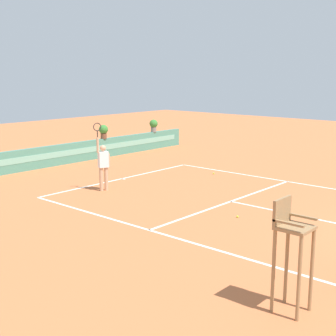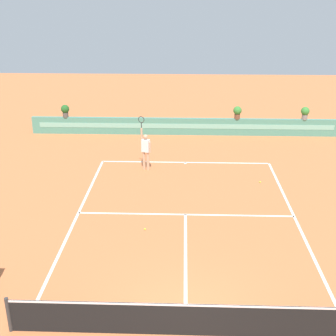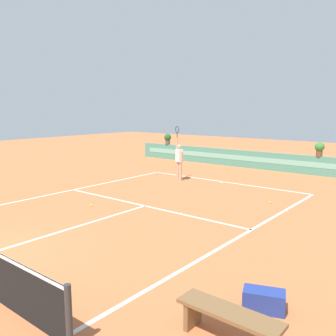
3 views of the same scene
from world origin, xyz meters
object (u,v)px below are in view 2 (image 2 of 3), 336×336
object	(u,v)px
tennis_ball_mid_court	(145,229)
potted_plant_far_left	(65,110)
tennis_player	(146,149)
tennis_ball_near_baseline	(260,182)
potted_plant_far_right	(305,112)
potted_plant_right	(237,112)

from	to	relation	value
tennis_ball_mid_court	potted_plant_far_left	world-z (taller)	potted_plant_far_left
tennis_ball_mid_court	potted_plant_far_left	xyz separation A→B (m)	(-5.55, 11.21, 1.38)
tennis_player	tennis_ball_near_baseline	world-z (taller)	tennis_player
potted_plant_far_right	potted_plant_far_left	size ratio (longest dim) A/B	1.00
tennis_player	potted_plant_right	bearing A→B (deg)	48.64
potted_plant_far_left	tennis_ball_near_baseline	bearing A→B (deg)	-33.66
tennis_ball_near_baseline	tennis_player	bearing A→B (deg)	165.20
tennis_ball_mid_court	potted_plant_right	bearing A→B (deg)	68.50
tennis_player	potted_plant_far_left	size ratio (longest dim) A/B	3.57
tennis_player	tennis_ball_near_baseline	xyz separation A→B (m)	(5.18, -1.37, -1.02)
tennis_player	potted_plant_far_left	bearing A→B (deg)	133.02
potted_plant_far_left	potted_plant_right	bearing A→B (deg)	0.00
potted_plant_right	potted_plant_far_left	world-z (taller)	same
tennis_ball_near_baseline	potted_plant_far_right	world-z (taller)	potted_plant_far_right
potted_plant_far_right	potted_plant_right	bearing A→B (deg)	180.00
tennis_ball_near_baseline	potted_plant_far_right	xyz separation A→B (m)	(3.50, 6.86, 1.38)
potted_plant_far_right	potted_plant_far_left	xyz separation A→B (m)	(-13.80, 0.00, 0.00)
tennis_ball_near_baseline	tennis_ball_mid_court	size ratio (longest dim) A/B	1.00
tennis_ball_near_baseline	potted_plant_right	distance (m)	7.01
potted_plant_right	potted_plant_far_left	bearing A→B (deg)	180.00
tennis_player	potted_plant_right	world-z (taller)	tennis_player
potted_plant_far_left	potted_plant_far_right	bearing A→B (deg)	0.00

